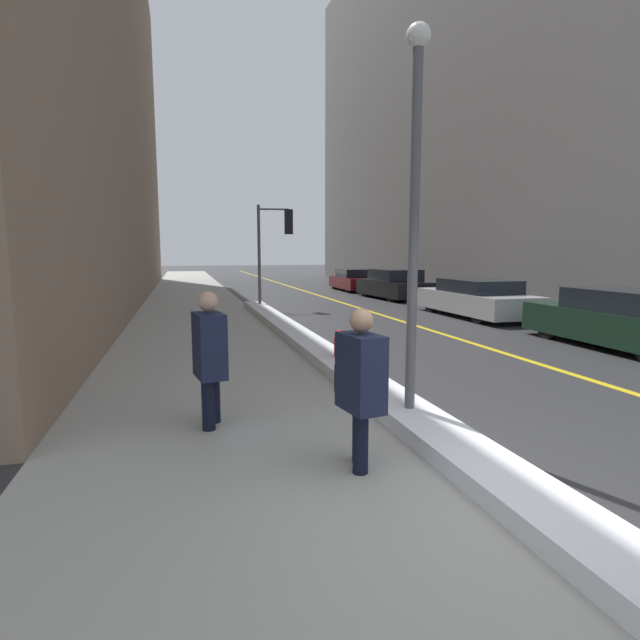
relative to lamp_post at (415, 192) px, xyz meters
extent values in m
plane|color=#2D2D30|center=(-0.20, -2.06, -2.78)|extent=(160.00, 160.00, 0.00)
cube|color=#9E9B93|center=(-2.20, 12.94, -2.78)|extent=(4.00, 80.00, 0.01)
cube|color=gold|center=(3.80, 12.94, -2.78)|extent=(0.16, 80.00, 0.00)
cube|color=white|center=(0.00, 5.14, -2.68)|extent=(0.68, 17.71, 0.20)
cube|color=#846B56|center=(-7.20, 17.94, 6.86)|extent=(6.00, 36.00, 19.29)
cube|color=slate|center=(12.80, 19.94, 8.41)|extent=(6.00, 36.00, 22.38)
cylinder|color=#515156|center=(0.00, 0.00, -0.59)|extent=(0.12, 0.12, 4.39)
sphere|color=silver|center=(0.00, 0.00, 1.69)|extent=(0.28, 0.28, 0.28)
cylinder|color=#515156|center=(0.13, 13.02, -0.88)|extent=(0.11, 0.11, 3.81)
cylinder|color=#515156|center=(0.68, 12.96, 0.88)|extent=(1.10, 0.19, 0.07)
cube|color=black|center=(1.22, 12.89, 0.43)|extent=(0.32, 0.23, 0.90)
sphere|color=red|center=(1.24, 13.01, 0.71)|extent=(0.19, 0.19, 0.19)
sphere|color=orange|center=(1.24, 13.01, 0.43)|extent=(0.19, 0.19, 0.19)
sphere|color=green|center=(1.24, 13.01, 0.14)|extent=(0.19, 0.19, 0.19)
cylinder|color=black|center=(-0.99, -0.94, -2.36)|extent=(0.15, 0.15, 0.84)
cylinder|color=black|center=(-1.07, -1.18, -2.36)|extent=(0.15, 0.15, 0.84)
cube|color=#191E38|center=(-1.03, -1.06, -1.83)|extent=(0.38, 0.55, 0.73)
sphere|color=tan|center=(-1.03, -1.06, -1.33)|extent=(0.23, 0.23, 0.23)
cube|color=black|center=(-1.09, -0.71, -1.98)|extent=(0.14, 0.23, 0.28)
cylinder|color=black|center=(-2.31, 0.64, -2.34)|extent=(0.15, 0.15, 0.88)
cylinder|color=black|center=(-2.39, 0.38, -2.34)|extent=(0.15, 0.15, 0.88)
cube|color=#191E38|center=(-2.35, 0.51, -1.79)|extent=(0.39, 0.57, 0.77)
sphere|color=tan|center=(-2.35, 0.51, -1.27)|extent=(0.24, 0.24, 0.24)
cube|color=black|center=(-2.41, 0.87, -1.95)|extent=(0.14, 0.23, 0.28)
cube|color=black|center=(6.65, 3.22, -2.29)|extent=(1.92, 4.66, 0.68)
cube|color=black|center=(6.65, 3.10, -1.72)|extent=(1.71, 2.44, 0.46)
cylinder|color=black|center=(5.93, 4.67, -2.46)|extent=(0.23, 0.66, 0.65)
cylinder|color=black|center=(7.46, 4.62, -2.46)|extent=(0.23, 0.66, 0.65)
cube|color=#B2B2B7|center=(6.60, 8.89, -2.30)|extent=(1.89, 4.83, 0.65)
cube|color=black|center=(6.60, 8.77, -1.77)|extent=(1.72, 2.52, 0.42)
cylinder|color=black|center=(5.81, 10.39, -2.43)|extent=(0.20, 0.70, 0.70)
cylinder|color=black|center=(7.41, 10.37, -2.43)|extent=(0.20, 0.70, 0.70)
cylinder|color=black|center=(5.78, 7.40, -2.43)|extent=(0.20, 0.70, 0.70)
cylinder|color=black|center=(7.39, 7.39, -2.43)|extent=(0.20, 0.70, 0.70)
cube|color=black|center=(6.65, 15.57, -2.30)|extent=(2.12, 4.44, 0.68)
cube|color=black|center=(6.65, 15.46, -1.70)|extent=(1.84, 2.35, 0.51)
cylinder|color=black|center=(5.78, 16.87, -2.47)|extent=(0.27, 0.64, 0.63)
cylinder|color=black|center=(7.35, 16.96, -2.47)|extent=(0.27, 0.64, 0.63)
cylinder|color=black|center=(5.94, 14.18, -2.47)|extent=(0.27, 0.64, 0.63)
cylinder|color=black|center=(7.52, 14.28, -2.47)|extent=(0.27, 0.64, 0.63)
cube|color=#600F14|center=(6.53, 20.74, -2.34)|extent=(1.82, 4.31, 0.61)
cube|color=black|center=(6.53, 20.63, -1.81)|extent=(1.63, 2.26, 0.45)
cylinder|color=black|center=(5.84, 22.08, -2.47)|extent=(0.24, 0.62, 0.62)
cylinder|color=black|center=(7.29, 22.04, -2.47)|extent=(0.24, 0.62, 0.62)
cylinder|color=black|center=(5.77, 19.44, -2.47)|extent=(0.24, 0.62, 0.62)
cylinder|color=black|center=(7.22, 19.40, -2.47)|extent=(0.24, 0.62, 0.62)
cylinder|color=red|center=(0.08, 3.08, -2.51)|extent=(0.20, 0.20, 0.55)
sphere|color=red|center=(0.08, 3.08, -2.17)|extent=(0.18, 0.18, 0.18)
camera|label=1|loc=(-2.63, -5.41, -0.70)|focal=28.00mm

